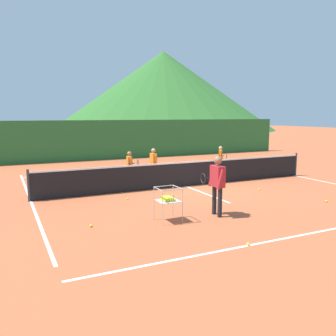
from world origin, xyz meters
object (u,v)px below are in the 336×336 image
(tennis_net, at_px, (186,174))
(tennis_ball_9, at_px, (259,189))
(student_2, at_px, (221,156))
(student_0, at_px, (130,164))
(ball_cart, at_px, (168,199))
(tennis_ball_6, at_px, (91,226))
(tennis_ball_1, at_px, (128,199))
(tennis_ball_7, at_px, (173,195))
(tennis_ball_0, at_px, (326,201))
(instructor, at_px, (217,180))
(student_1, at_px, (153,161))
(tennis_ball_2, at_px, (248,244))

(tennis_net, xyz_separation_m, tennis_ball_9, (2.14, -1.79, -0.47))
(student_2, bearing_deg, student_0, -170.06)
(ball_cart, relative_size, tennis_ball_6, 13.22)
(tennis_ball_1, bearing_deg, tennis_ball_9, -7.39)
(ball_cart, xyz_separation_m, tennis_ball_6, (-1.94, 0.37, -0.56))
(ball_cart, bearing_deg, tennis_net, 55.86)
(tennis_ball_7, bearing_deg, tennis_net, 47.88)
(student_0, distance_m, tennis_ball_0, 7.40)
(instructor, relative_size, tennis_ball_1, 24.40)
(student_1, distance_m, tennis_ball_0, 7.03)
(tennis_ball_1, distance_m, tennis_ball_9, 4.98)
(tennis_net, xyz_separation_m, instructor, (-1.16, -3.96, 0.50))
(tennis_net, height_order, ball_cart, tennis_net)
(student_0, xyz_separation_m, tennis_ball_0, (4.61, -5.73, -0.75))
(student_2, bearing_deg, tennis_ball_6, -142.91)
(student_0, relative_size, tennis_ball_9, 19.21)
(tennis_ball_1, bearing_deg, tennis_net, 22.40)
(student_1, relative_size, tennis_ball_2, 19.82)
(student_1, xyz_separation_m, tennis_ball_9, (2.70, -3.69, -0.77))
(tennis_ball_0, height_order, tennis_ball_7, same)
(tennis_net, xyz_separation_m, tennis_ball_1, (-2.79, -1.15, -0.47))
(student_1, bearing_deg, tennis_ball_9, -53.84)
(tennis_ball_6, bearing_deg, tennis_ball_7, 32.55)
(student_1, relative_size, tennis_ball_9, 19.82)
(ball_cart, distance_m, tennis_ball_1, 2.77)
(tennis_ball_0, relative_size, tennis_ball_9, 1.00)
(instructor, xyz_separation_m, tennis_ball_7, (-0.07, 2.59, -0.96))
(tennis_ball_1, relative_size, tennis_ball_7, 1.00)
(student_1, bearing_deg, tennis_ball_0, -60.77)
(student_2, bearing_deg, tennis_ball_9, -104.62)
(student_2, height_order, tennis_ball_6, student_2)
(tennis_ball_7, xyz_separation_m, tennis_ball_9, (3.38, -0.43, 0.00))
(student_2, bearing_deg, tennis_ball_2, -120.47)
(tennis_net, distance_m, tennis_ball_6, 5.76)
(student_0, bearing_deg, tennis_ball_2, -90.48)
(tennis_net, relative_size, instructor, 6.96)
(tennis_ball_0, distance_m, tennis_ball_1, 6.42)
(student_1, distance_m, tennis_ball_2, 8.23)
(tennis_net, height_order, instructor, instructor)
(tennis_ball_7, bearing_deg, tennis_ball_2, -96.96)
(student_0, bearing_deg, tennis_ball_6, -119.18)
(tennis_ball_6, bearing_deg, tennis_net, 37.40)
(tennis_ball_1, xyz_separation_m, tennis_ball_7, (1.56, -0.21, 0.00))
(ball_cart, distance_m, tennis_ball_2, 2.53)
(ball_cart, xyz_separation_m, tennis_ball_1, (-0.18, 2.71, -0.56))
(student_0, relative_size, tennis_ball_7, 19.21)
(tennis_net, bearing_deg, student_2, 36.66)
(tennis_ball_9, bearing_deg, tennis_ball_1, 172.61)
(tennis_net, relative_size, student_2, 9.17)
(student_0, height_order, tennis_ball_2, student_0)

